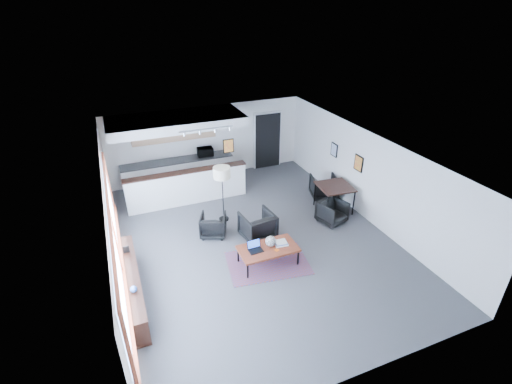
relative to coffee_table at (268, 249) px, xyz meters
name	(u,v)px	position (x,y,z in m)	size (l,w,h in m)	color
room	(255,198)	(0.08, 1.06, 0.86)	(7.02, 9.02, 2.62)	#49494C
window	(115,242)	(-3.38, 0.16, 1.02)	(0.10, 5.95, 1.66)	#8CBFFF
console	(133,287)	(-3.22, 0.01, -0.11)	(0.35, 3.00, 0.80)	black
kitchenette	(179,152)	(-1.12, 4.77, 0.94)	(4.20, 1.96, 2.60)	white
doorway	(267,140)	(2.38, 5.48, 0.64)	(1.10, 0.12, 2.15)	black
track_light	(207,130)	(-0.51, 3.26, 2.09)	(1.60, 0.07, 0.15)	silver
wall_art_lower	(359,163)	(3.55, 1.46, 1.11)	(0.03, 0.38, 0.48)	black
wall_art_upper	(334,150)	(3.55, 2.76, 1.06)	(0.03, 0.34, 0.44)	black
kilim_rug	(268,263)	(0.00, 0.00, -0.43)	(2.16, 1.63, 0.01)	#5A3246
coffee_table	(268,249)	(0.00, 0.00, 0.00)	(1.44, 0.78, 0.47)	maroon
laptop	(255,247)	(-0.33, 0.06, 0.11)	(0.35, 0.29, 0.24)	black
ceramic_pot	(271,241)	(0.09, 0.06, 0.17)	(0.27, 0.27, 0.27)	gray
book_stack	(281,243)	(0.35, 0.01, 0.08)	(0.35, 0.29, 0.10)	silver
coaster	(277,250)	(0.16, -0.17, 0.04)	(0.12, 0.12, 0.01)	#E5590C
armchair_left	(213,224)	(-0.90, 1.72, -0.09)	(0.67, 0.63, 0.69)	black
armchair_right	(258,225)	(0.18, 1.12, -0.01)	(0.83, 0.78, 0.86)	black
floor_lamp	(222,175)	(-0.39, 2.38, 1.04)	(0.50, 0.50, 1.70)	black
dining_table	(335,188)	(2.94, 1.64, 0.32)	(1.07, 1.07, 0.83)	black
dining_chair_near	(332,213)	(2.52, 1.05, -0.12)	(0.61, 0.57, 0.63)	black
dining_chair_far	(324,188)	(3.08, 2.46, -0.09)	(0.68, 0.64, 0.70)	black
microwave	(205,151)	(-0.12, 5.21, 0.67)	(0.53, 0.30, 0.36)	black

